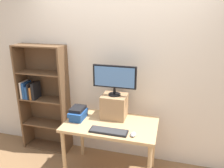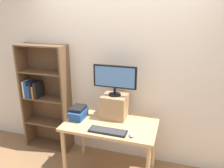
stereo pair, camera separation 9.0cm
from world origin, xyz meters
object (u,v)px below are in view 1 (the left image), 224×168
computer_monitor (114,78)px  book_stack (78,113)px  computer_mouse (133,134)px  desk (111,130)px  riser_box (114,106)px  keyboard (109,131)px  bookshelf_unit (43,97)px

computer_monitor → book_stack: 0.67m
computer_mouse → book_stack: bearing=163.9°
desk → computer_monitor: computer_monitor is taller
desk → computer_monitor: size_ratio=2.07×
riser_box → computer_mouse: (0.33, -0.40, -0.14)m
computer_mouse → riser_box: bearing=129.4°
desk → keyboard: bearing=-80.8°
riser_box → keyboard: 0.43m
riser_box → book_stack: 0.48m
keyboard → computer_mouse: (0.29, -0.00, 0.01)m
book_stack → riser_box: bearing=22.1°
desk → computer_mouse: bearing=-33.8°
computer_monitor → book_stack: bearing=-158.1°
computer_monitor → book_stack: (-0.44, -0.18, -0.47)m
riser_box → computer_mouse: bearing=-50.6°
computer_monitor → computer_mouse: computer_monitor is taller
bookshelf_unit → computer_mouse: (1.52, -0.58, -0.07)m
riser_box → computer_monitor: size_ratio=0.57×
keyboard → desk: bearing=99.2°
bookshelf_unit → riser_box: (1.18, -0.17, 0.07)m
bookshelf_unit → computer_monitor: (1.18, -0.17, 0.46)m
riser_box → computer_mouse: riser_box is taller
computer_monitor → keyboard: size_ratio=1.25×
bookshelf_unit → computer_monitor: 1.28m
desk → book_stack: size_ratio=4.33×
keyboard → riser_box: bearing=95.5°
riser_box → book_stack: riser_box is taller
riser_box → computer_monitor: 0.39m
desk → computer_monitor: bearing=91.0°
riser_box → keyboard: bearing=-84.5°
computer_mouse → bookshelf_unit: bearing=159.2°
desk → book_stack: book_stack is taller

